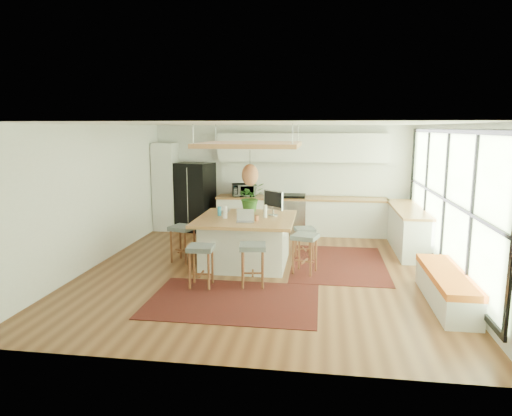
% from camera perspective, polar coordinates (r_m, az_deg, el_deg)
% --- Properties ---
extents(floor, '(7.00, 7.00, 0.00)m').
position_cam_1_polar(floor, '(8.61, 0.85, -7.83)').
color(floor, '#552D18').
rests_on(floor, ground).
extents(ceiling, '(7.00, 7.00, 0.00)m').
position_cam_1_polar(ceiling, '(8.20, 0.90, 10.44)').
color(ceiling, white).
rests_on(ceiling, ground).
extents(wall_back, '(6.50, 0.00, 6.50)m').
position_cam_1_polar(wall_back, '(11.75, 3.06, 3.68)').
color(wall_back, silver).
rests_on(wall_back, ground).
extents(wall_front, '(6.50, 0.00, 6.50)m').
position_cam_1_polar(wall_front, '(4.92, -4.38, -5.16)').
color(wall_front, silver).
rests_on(wall_front, ground).
extents(wall_left, '(0.00, 7.00, 7.00)m').
position_cam_1_polar(wall_left, '(9.29, -19.44, 1.46)').
color(wall_left, silver).
rests_on(wall_left, ground).
extents(wall_right, '(0.00, 7.00, 7.00)m').
position_cam_1_polar(wall_right, '(8.52, 23.09, 0.51)').
color(wall_right, silver).
rests_on(wall_right, ground).
extents(window_wall, '(0.10, 6.20, 2.60)m').
position_cam_1_polar(window_wall, '(8.51, 22.92, 0.85)').
color(window_wall, black).
rests_on(window_wall, wall_right).
extents(pantry, '(0.55, 0.60, 2.25)m').
position_cam_1_polar(pantry, '(12.09, -11.16, 2.61)').
color(pantry, silver).
rests_on(pantry, floor).
extents(back_counter_base, '(4.20, 0.60, 0.88)m').
position_cam_1_polar(back_counter_base, '(11.54, 5.60, -1.05)').
color(back_counter_base, silver).
rests_on(back_counter_base, floor).
extents(back_counter_top, '(4.24, 0.64, 0.05)m').
position_cam_1_polar(back_counter_top, '(11.46, 5.64, 1.21)').
color(back_counter_top, '#986135').
rests_on(back_counter_top, back_counter_base).
extents(backsplash, '(4.20, 0.02, 0.80)m').
position_cam_1_polar(backsplash, '(11.70, 5.74, 3.61)').
color(backsplash, white).
rests_on(backsplash, wall_back).
extents(upper_cabinets, '(4.20, 0.34, 0.70)m').
position_cam_1_polar(upper_cabinets, '(11.48, 5.78, 7.50)').
color(upper_cabinets, silver).
rests_on(upper_cabinets, wall_back).
extents(range, '(0.76, 0.62, 1.00)m').
position_cam_1_polar(range, '(11.54, 4.37, -0.72)').
color(range, '#A5A5AA').
rests_on(range, floor).
extents(right_counter_base, '(0.60, 2.50, 0.88)m').
position_cam_1_polar(right_counter_base, '(10.54, 18.34, -2.56)').
color(right_counter_base, silver).
rests_on(right_counter_base, floor).
extents(right_counter_top, '(0.64, 2.54, 0.05)m').
position_cam_1_polar(right_counter_top, '(10.45, 18.48, -0.10)').
color(right_counter_top, '#986135').
rests_on(right_counter_top, right_counter_base).
extents(window_bench, '(0.52, 2.00, 0.50)m').
position_cam_1_polar(window_bench, '(7.57, 22.61, -9.16)').
color(window_bench, silver).
rests_on(window_bench, floor).
extents(ceiling_panel, '(1.86, 1.86, 0.80)m').
position_cam_1_polar(ceiling_panel, '(8.66, -0.75, 6.11)').
color(ceiling_panel, '#986135').
rests_on(ceiling_panel, ceiling).
extents(rug_near, '(2.60, 1.80, 0.01)m').
position_cam_1_polar(rug_near, '(7.20, -2.87, -11.44)').
color(rug_near, black).
rests_on(rug_near, floor).
extents(rug_right, '(1.80, 2.60, 0.01)m').
position_cam_1_polar(rug_right, '(9.18, 10.21, -6.82)').
color(rug_right, black).
rests_on(rug_right, floor).
extents(fridge, '(1.03, 0.89, 1.76)m').
position_cam_1_polar(fridge, '(11.86, -7.59, 1.60)').
color(fridge, black).
rests_on(fridge, floor).
extents(island, '(1.85, 1.85, 0.93)m').
position_cam_1_polar(island, '(8.92, -1.24, -4.10)').
color(island, '#986135').
rests_on(island, floor).
extents(stool_near_left, '(0.44, 0.44, 0.71)m').
position_cam_1_polar(stool_near_left, '(7.74, -6.85, -7.22)').
color(stool_near_left, '#505758').
rests_on(stool_near_left, floor).
extents(stool_near_right, '(0.49, 0.49, 0.73)m').
position_cam_1_polar(stool_near_right, '(7.71, -0.41, -7.20)').
color(stool_near_right, '#505758').
rests_on(stool_near_right, floor).
extents(stool_right_front, '(0.53, 0.53, 0.73)m').
position_cam_1_polar(stool_right_front, '(8.43, 6.09, -5.77)').
color(stool_right_front, '#505758').
rests_on(stool_right_front, floor).
extents(stool_right_back, '(0.47, 0.47, 0.64)m').
position_cam_1_polar(stool_right_back, '(9.35, 6.07, -4.19)').
color(stool_right_back, '#505758').
rests_on(stool_right_back, floor).
extents(stool_left_side, '(0.53, 0.53, 0.73)m').
position_cam_1_polar(stool_left_side, '(9.22, -9.10, -4.46)').
color(stool_left_side, '#505758').
rests_on(stool_left_side, floor).
extents(laptop, '(0.36, 0.38, 0.24)m').
position_cam_1_polar(laptop, '(8.34, -1.35, -0.97)').
color(laptop, '#A5A5AA').
rests_on(laptop, island).
extents(monitor, '(0.53, 0.51, 0.50)m').
position_cam_1_polar(monitor, '(8.97, 2.15, 0.70)').
color(monitor, '#A5A5AA').
rests_on(monitor, island).
extents(microwave, '(0.64, 0.47, 0.39)m').
position_cam_1_polar(microwave, '(11.52, -1.53, 2.41)').
color(microwave, '#A5A5AA').
rests_on(microwave, back_counter_top).
extents(island_plant, '(0.78, 0.79, 0.46)m').
position_cam_1_polar(island_plant, '(9.42, -0.70, 0.98)').
color(island_plant, '#1E4C19').
rests_on(island_plant, island).
extents(island_bowl, '(0.27, 0.27, 0.06)m').
position_cam_1_polar(island_bowl, '(9.38, -3.92, -0.34)').
color(island_bowl, white).
rests_on(island_bowl, island).
extents(island_bottle_0, '(0.07, 0.07, 0.19)m').
position_cam_1_polar(island_bottle_0, '(9.00, -4.60, -0.35)').
color(island_bottle_0, '#3199C5').
rests_on(island_bottle_0, island).
extents(island_bottle_1, '(0.07, 0.07, 0.19)m').
position_cam_1_polar(island_bottle_1, '(8.73, -4.01, -0.67)').
color(island_bottle_1, white).
rests_on(island_bottle_1, island).
extents(island_bottle_2, '(0.07, 0.07, 0.19)m').
position_cam_1_polar(island_bottle_2, '(8.47, 0.08, -0.97)').
color(island_bottle_2, '#A15535').
rests_on(island_bottle_2, island).
extents(island_bottle_3, '(0.07, 0.07, 0.19)m').
position_cam_1_polar(island_bottle_3, '(8.80, 1.05, -0.56)').
color(island_bottle_3, white).
rests_on(island_bottle_3, island).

